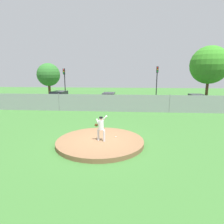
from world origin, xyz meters
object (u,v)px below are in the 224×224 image
object	(u,v)px
baseball	(116,137)
traffic_cone_orange	(72,102)
pitcher_youth	(101,126)
parked_car_silver	(59,98)
parked_car_red	(109,99)
traffic_light_far	(157,78)
parked_car_teal	(197,101)
traffic_light_near	(64,79)

from	to	relation	value
baseball	traffic_cone_orange	distance (m)	16.60
pitcher_youth	parked_car_silver	xyz separation A→B (m)	(-8.00, 14.88, -0.31)
baseball	parked_car_red	size ratio (longest dim) A/B	0.02
parked_car_silver	traffic_light_far	size ratio (longest dim) A/B	0.85
parked_car_silver	pitcher_youth	bearing A→B (deg)	-61.74
parked_car_teal	traffic_light_far	bearing A→B (deg)	138.11
pitcher_youth	traffic_light_far	world-z (taller)	traffic_light_far
pitcher_youth	traffic_light_near	distance (m)	20.51
parked_car_teal	traffic_cone_orange	distance (m)	17.09
baseball	parked_car_red	world-z (taller)	parked_car_red
traffic_light_near	traffic_light_far	size ratio (longest dim) A/B	0.95
baseball	traffic_light_far	size ratio (longest dim) A/B	0.01
parked_car_teal	traffic_cone_orange	size ratio (longest dim) A/B	8.42
parked_car_silver	traffic_light_near	distance (m)	4.51
baseball	parked_car_red	bearing A→B (deg)	97.54
traffic_light_near	traffic_light_far	distance (m)	14.28
pitcher_youth	parked_car_teal	distance (m)	17.86
baseball	pitcher_youth	bearing A→B (deg)	-141.01
pitcher_youth	traffic_cone_orange	size ratio (longest dim) A/B	2.90
pitcher_youth	baseball	world-z (taller)	pitcher_youth
baseball	parked_car_silver	distance (m)	16.74
parked_car_teal	traffic_light_far	distance (m)	6.87
pitcher_youth	traffic_light_near	world-z (taller)	traffic_light_near
parked_car_silver	traffic_cone_orange	world-z (taller)	parked_car_silver
parked_car_silver	baseball	bearing A→B (deg)	-58.08
parked_car_teal	traffic_light_near	bearing A→B (deg)	167.51
traffic_cone_orange	traffic_light_near	size ratio (longest dim) A/B	0.11
traffic_light_near	parked_car_teal	bearing A→B (deg)	-12.49
parked_car_teal	parked_car_red	size ratio (longest dim) A/B	0.99
traffic_light_far	parked_car_teal	bearing A→B (deg)	-41.89
traffic_cone_orange	traffic_light_near	xyz separation A→B (m)	(-1.91, 3.00, 3.14)
traffic_light_far	traffic_cone_orange	bearing A→B (deg)	-166.43
parked_car_teal	traffic_light_far	size ratio (longest dim) A/B	0.88
baseball	parked_car_red	xyz separation A→B (m)	(-1.84, 13.88, 0.51)
traffic_light_far	baseball	bearing A→B (deg)	-105.79
traffic_cone_orange	parked_car_teal	bearing A→B (deg)	-4.05
parked_car_teal	traffic_light_near	xyz separation A→B (m)	(-18.96, 4.20, 2.64)
pitcher_youth	parked_car_silver	world-z (taller)	pitcher_youth
pitcher_youth	baseball	size ratio (longest dim) A/B	21.52
pitcher_youth	traffic_light_near	size ratio (longest dim) A/B	0.32
parked_car_silver	traffic_light_near	size ratio (longest dim) A/B	0.89
traffic_light_far	parked_car_silver	bearing A→B (deg)	-165.10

